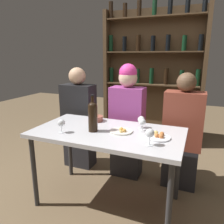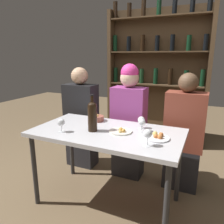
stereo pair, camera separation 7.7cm
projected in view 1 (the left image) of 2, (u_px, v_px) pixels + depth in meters
name	position (u px, v px, depth m)	size (l,w,h in m)	color
ground_plane	(108.00, 201.00, 2.17)	(10.00, 10.00, 0.00)	brown
dining_table	(108.00, 138.00, 2.00)	(1.35, 0.73, 0.74)	silver
wine_rack_wall	(152.00, 70.00, 3.53)	(1.62, 0.21, 2.23)	#4C3823
wine_bottle	(93.00, 115.00, 1.93)	(0.08, 0.08, 0.33)	black
wine_glass_0	(142.00, 123.00, 1.96)	(0.06, 0.06, 0.12)	silver
wine_glass_1	(141.00, 120.00, 2.04)	(0.07, 0.07, 0.11)	silver
wine_glass_2	(150.00, 134.00, 1.64)	(0.07, 0.07, 0.13)	silver
wine_glass_3	(61.00, 123.00, 1.91)	(0.07, 0.07, 0.12)	silver
food_plate_0	(121.00, 131.00, 1.95)	(0.21, 0.21, 0.04)	silver
food_plate_1	(158.00, 136.00, 1.81)	(0.21, 0.21, 0.05)	white
snack_bowl	(96.00, 118.00, 2.27)	(0.15, 0.15, 0.07)	#995142
seated_person_left	(79.00, 121.00, 2.76)	(0.40, 0.22, 1.27)	#26262B
seated_person_center	(127.00, 123.00, 2.52)	(0.38, 0.22, 1.32)	#26262B
seated_person_right	(182.00, 135.00, 2.31)	(0.40, 0.22, 1.24)	#26262B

